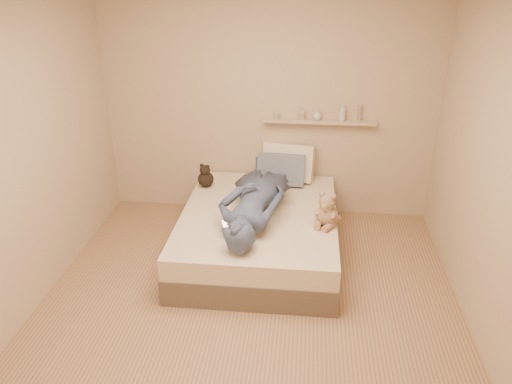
# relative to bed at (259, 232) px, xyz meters

# --- Properties ---
(room) EXTENTS (3.80, 3.80, 3.80)m
(room) POSITION_rel_bed_xyz_m (0.00, -0.93, 1.08)
(room) COLOR #9D7951
(room) RESTS_ON ground
(bed) EXTENTS (1.50, 1.90, 0.45)m
(bed) POSITION_rel_bed_xyz_m (0.00, 0.00, 0.00)
(bed) COLOR brown
(bed) RESTS_ON floor
(game_console) EXTENTS (0.18, 0.13, 0.06)m
(game_console) POSITION_rel_bed_xyz_m (-0.19, -0.50, 0.37)
(game_console) COLOR silver
(game_console) RESTS_ON bed
(teddy_bear) EXTENTS (0.27, 0.28, 0.34)m
(teddy_bear) POSITION_rel_bed_xyz_m (0.64, -0.19, 0.36)
(teddy_bear) COLOR #A9785C
(teddy_bear) RESTS_ON bed
(dark_plush) EXTENTS (0.17, 0.17, 0.26)m
(dark_plush) POSITION_rel_bed_xyz_m (-0.63, 0.53, 0.34)
(dark_plush) COLOR black
(dark_plush) RESTS_ON bed
(pillow_cream) EXTENTS (0.58, 0.35, 0.43)m
(pillow_cream) POSITION_rel_bed_xyz_m (0.24, 0.83, 0.43)
(pillow_cream) COLOR beige
(pillow_cream) RESTS_ON bed
(pillow_grey) EXTENTS (0.51, 0.25, 0.37)m
(pillow_grey) POSITION_rel_bed_xyz_m (0.17, 0.69, 0.40)
(pillow_grey) COLOR slate
(pillow_grey) RESTS_ON bed
(person) EXTENTS (0.75, 1.64, 0.38)m
(person) POSITION_rel_bed_xyz_m (-0.03, -0.06, 0.42)
(person) COLOR #404B65
(person) RESTS_ON bed
(wall_shelf) EXTENTS (1.20, 0.12, 0.03)m
(wall_shelf) POSITION_rel_bed_xyz_m (0.55, 0.91, 0.88)
(wall_shelf) COLOR tan
(wall_shelf) RESTS_ON wall_back
(shelf_bottles) EXTENTS (0.92, 0.10, 0.18)m
(shelf_bottles) POSITION_rel_bed_xyz_m (0.59, 0.91, 0.96)
(shelf_bottles) COLOR #A09789
(shelf_bottles) RESTS_ON wall_shelf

